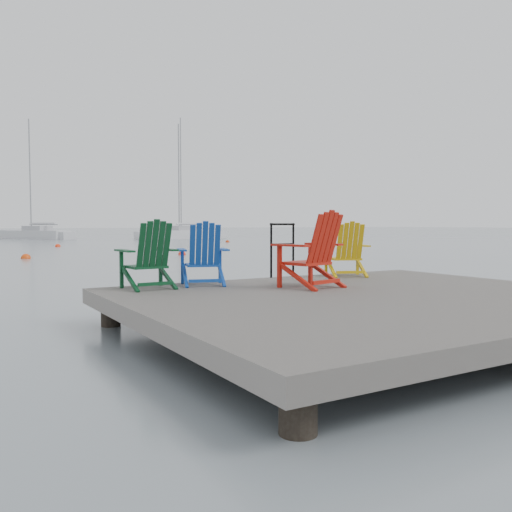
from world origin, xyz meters
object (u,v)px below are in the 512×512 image
chair_red (314,250)px  buoy_a (182,255)px  chair_yellow (347,250)px  buoy_c (227,242)px  buoy_d (58,247)px  sailboat_mid (181,234)px  handrail (282,245)px  sailboat_near (35,235)px  chair_blue (204,254)px  buoy_b (26,259)px  chair_green (149,255)px  sailboat_far (183,235)px

chair_red → buoy_a: chair_red is taller
chair_yellow → buoy_a: (3.65, 15.73, -0.95)m
buoy_c → buoy_d: size_ratio=0.91×
sailboat_mid → buoy_c: sailboat_mid is taller
handrail → sailboat_near: sailboat_near is taller
sailboat_mid → buoy_d: bearing=-99.9°
chair_red → buoy_a: (5.12, 16.76, -1.02)m
chair_blue → buoy_b: 16.44m
handrail → sailboat_near: size_ratio=0.08×
chair_green → handrail: bearing=8.6°
sailboat_far → handrail: bearing=154.7°
chair_green → buoy_d: chair_green is taller
sailboat_near → buoy_b: 31.53m
chair_yellow → buoy_d: chair_yellow is taller
sailboat_far → buoy_a: 27.85m
chair_yellow → sailboat_mid: (16.89, 47.39, -0.60)m
chair_yellow → buoy_d: (0.53, 27.84, -0.95)m
handrail → buoy_a: 16.00m
chair_green → buoy_a: (7.13, 15.74, -0.96)m
sailboat_far → buoy_c: 11.52m
chair_blue → buoy_a: 16.98m
sailboat_mid → buoy_b: bearing=-92.4°
chair_blue → sailboat_mid: 51.27m
sailboat_near → buoy_d: (-1.61, -19.70, -0.36)m
chair_red → sailboat_far: 45.32m
sailboat_near → buoy_a: (1.52, -31.81, -0.36)m
sailboat_near → chair_yellow: bearing=-122.9°
chair_red → buoy_c: chair_red is taller
handrail → chair_red: size_ratio=0.87×
sailboat_mid → buoy_d: size_ratio=38.27×
chair_red → buoy_d: 28.96m
handrail → chair_blue: handrail is taller
chair_yellow → sailboat_near: sailboat_near is taller
sailboat_far → chair_green: bearing=151.9°
buoy_c → chair_yellow: bearing=-114.2°
chair_blue → sailboat_mid: (19.55, 47.40, -0.59)m
handrail → sailboat_mid: 50.23m
chair_blue → sailboat_mid: sailboat_mid is taller
sailboat_mid → buoy_c: bearing=-71.2°
sailboat_mid → buoy_a: sailboat_mid is taller
buoy_a → buoy_d: buoy_a is taller
chair_blue → buoy_d: chair_blue is taller
sailboat_far → buoy_b: (-17.46, -24.92, -0.36)m
sailboat_near → buoy_b: sailboat_near is taller
sailboat_near → chair_red: bearing=-124.6°
handrail → chair_blue: bearing=-164.5°
chair_green → buoy_b: bearing=85.6°
sailboat_near → buoy_c: (11.26, -17.67, -0.36)m
chair_yellow → sailboat_far: bearing=93.8°
sailboat_mid → sailboat_far: 6.48m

